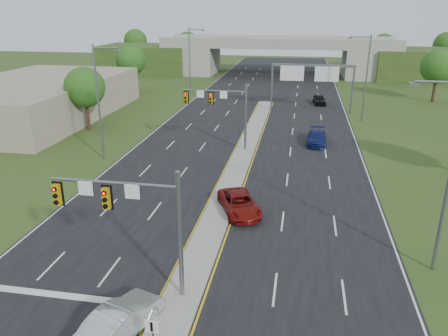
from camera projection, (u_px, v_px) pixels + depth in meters
name	position (u px, v px, depth m)	size (l,w,h in m)	color
ground	(183.00, 297.00, 22.72)	(240.00, 240.00, 0.00)	#2B4619
road	(255.00, 126.00, 55.03)	(24.00, 160.00, 0.02)	black
median	(242.00, 156.00, 43.92)	(2.00, 54.00, 0.16)	gray
lane_markings	(244.00, 140.00, 49.51)	(23.72, 160.00, 0.01)	gold
signal_mast_near	(134.00, 212.00, 21.38)	(6.62, 0.60, 7.00)	slate
signal_mast_far	(224.00, 106.00, 44.47)	(6.62, 0.60, 7.00)	slate
keep_right_sign	(152.00, 334.00, 18.01)	(0.60, 0.13, 2.20)	slate
sign_gantry	(311.00, 75.00, 61.28)	(11.58, 0.44, 6.67)	slate
overpass	(278.00, 59.00, 95.35)	(80.00, 14.00, 8.10)	gray
lightpole_l_mid	(100.00, 98.00, 41.25)	(2.85, 0.25, 11.00)	slate
lightpole_l_far	(191.00, 58.00, 73.57)	(2.85, 0.25, 11.00)	slate
lightpole_r_near	(447.00, 170.00, 23.03)	(2.85, 0.25, 11.00)	slate
lightpole_r_far	(365.00, 75.00, 55.35)	(2.85, 0.25, 11.00)	slate
tree_l_near	(85.00, 87.00, 51.91)	(4.80, 4.80, 7.60)	#382316
tree_l_mid	(131.00, 60.00, 75.54)	(5.20, 5.20, 8.12)	#382316
tree_r_mid	(438.00, 67.00, 67.32)	(5.20, 5.20, 8.12)	#382316
tree_back_a	(136.00, 41.00, 113.73)	(6.00, 6.00, 8.85)	#382316
tree_back_b	(188.00, 43.00, 111.54)	(5.60, 5.60, 8.32)	#382316
tree_back_c	(383.00, 46.00, 103.66)	(5.60, 5.60, 8.32)	#382316
tree_back_d	(447.00, 45.00, 101.24)	(6.00, 6.00, 8.85)	#382316
commercial_building	(36.00, 99.00, 59.10)	(18.00, 30.00, 5.00)	gray
car_silver	(120.00, 320.00, 19.84)	(1.65, 4.73, 1.56)	#B0B4B9
car_far_a	(239.00, 204.00, 31.78)	(2.36, 5.11, 1.42)	maroon
car_far_b	(317.00, 138.00, 47.82)	(1.99, 4.90, 1.42)	#0D1852
car_far_c	(319.00, 100.00, 67.40)	(1.68, 4.19, 1.43)	black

